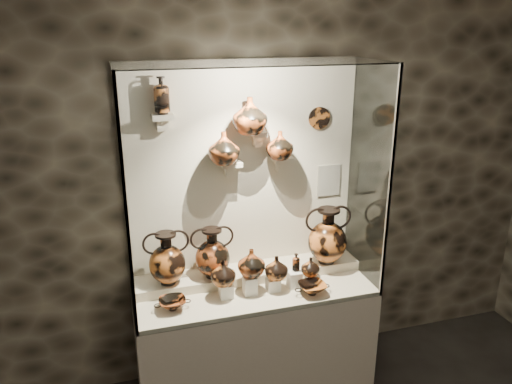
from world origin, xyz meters
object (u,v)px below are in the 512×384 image
Objects in this scene: amphora_right at (327,236)px; lekythos_small at (296,261)px; amphora_mid at (212,253)px; amphora_left at (167,258)px; kylix_left at (172,303)px; jug_e at (310,267)px; kylix_right at (312,288)px; jug_c at (276,268)px; ovoid_vase_c at (280,145)px; lekythos_tall at (161,93)px; ovoid_vase_b at (250,116)px; ovoid_vase_a at (224,148)px; jug_a at (223,273)px; jug_b at (251,263)px.

amphora_right is 2.95× the size of lekythos_small.
amphora_right reaches higher than amphora_mid.
amphora_left is 0.32m from kylix_left.
lekythos_small is at bearing 179.00° from jug_e.
lekythos_small is 0.22m from kylix_right.
ovoid_vase_c is at bearing 73.54° from jug_c.
jug_e is 0.89m from ovoid_vase_c.
jug_c is at bearing -165.32° from jug_e.
amphora_right reaches higher than kylix_right.
kylix_left is at bearing 176.35° from amphora_right.
ovoid_vase_c is at bearing 43.22° from kylix_left.
amphora_left reaches higher than kylix_right.
lekythos_tall is (-1.15, 0.12, 1.09)m from amphora_right.
ovoid_vase_b is (-0.35, 0.35, 1.16)m from kylix_right.
ovoid_vase_b is at bearing 123.05° from jug_c.
amphora_mid is 1.36× the size of lekythos_tall.
amphora_mid is 1.67× the size of ovoid_vase_a.
amphora_mid is 0.74m from kylix_right.
jug_e is 0.57× the size of kylix_right.
amphora_mid is 1.16m from lekythos_tall.
ovoid_vase_b is (-0.28, 0.21, 1.02)m from lekythos_small.
jug_c is (0.38, -0.01, -0.01)m from jug_a.
jug_b is at bearing -45.12° from ovoid_vase_a.
ovoid_vase_c reaches higher than lekythos_small.
jug_e is at bearing 6.57° from amphora_mid.
kylix_left is (-0.33, -0.24, -0.21)m from amphora_mid.
jug_b is 0.44m from jug_e.
jug_b is at bearing 30.44° from kylix_left.
amphora_right is 0.35m from lekythos_small.
jug_c is at bearing 168.96° from kylix_right.
kylix_left is (-1.20, -0.22, -0.24)m from amphora_right.
amphora_mid is (0.32, 0.00, -0.00)m from amphora_left.
ovoid_vase_c is (0.28, 0.23, 0.76)m from jug_b.
jug_b is at bearing -16.55° from amphora_left.
lekythos_small is 0.60× the size of ovoid_vase_b.
kylix_left is 1.04× the size of ovoid_vase_a.
jug_e is 1.57m from lekythos_tall.
lekythos_small is at bearing -10.96° from ovoid_vase_a.
jug_a is 0.90× the size of jug_b.
ovoid_vase_c is at bearing 125.61° from kylix_right.
jug_b is at bearing -135.04° from ovoid_vase_c.
amphora_left is at bearing 161.74° from jug_a.
ovoid_vase_b reaches higher than lekythos_small.
lekythos_tall is at bearing 172.99° from kylix_right.
amphora_left is 1.03m from kylix_right.
lekythos_tall is 0.88m from ovoid_vase_c.
jug_e is (0.63, -0.01, -0.04)m from jug_a.
ovoid_vase_b is (0.05, 0.21, 0.98)m from jug_b.
amphora_left is 2.21× the size of jug_c.
lekythos_tall is (-0.94, 0.30, 1.22)m from jug_e.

